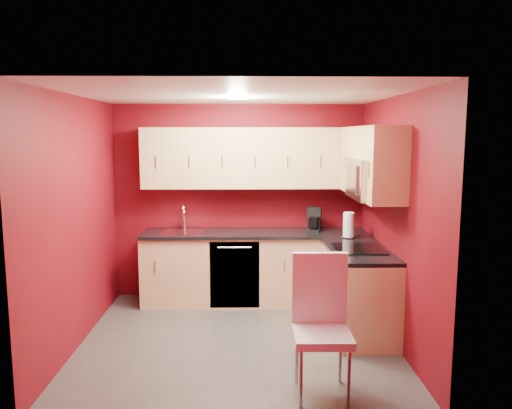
{
  "coord_description": "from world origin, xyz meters",
  "views": [
    {
      "loc": [
        0.09,
        -4.93,
        2.11
      ],
      "look_at": [
        0.2,
        0.55,
        1.34
      ],
      "focal_mm": 35.0,
      "sensor_mm": 36.0,
      "label": 1
    }
  ],
  "objects_px": {
    "microwave": "(372,179)",
    "coffee_maker": "(313,220)",
    "dining_chair": "(322,328)",
    "napkin_holder": "(314,225)",
    "sink": "(183,229)",
    "paper_towel": "(349,225)"
  },
  "relations": [
    {
      "from": "napkin_holder",
      "to": "paper_towel",
      "type": "height_order",
      "value": "paper_towel"
    },
    {
      "from": "sink",
      "to": "napkin_holder",
      "type": "distance_m",
      "value": 1.66
    },
    {
      "from": "coffee_maker",
      "to": "paper_towel",
      "type": "relative_size",
      "value": 0.98
    },
    {
      "from": "microwave",
      "to": "paper_towel",
      "type": "distance_m",
      "value": 0.86
    },
    {
      "from": "dining_chair",
      "to": "napkin_holder",
      "type": "bearing_deg",
      "value": 84.95
    },
    {
      "from": "paper_towel",
      "to": "dining_chair",
      "type": "xyz_separation_m",
      "value": [
        -0.6,
        -1.91,
        -0.49
      ]
    },
    {
      "from": "napkin_holder",
      "to": "paper_towel",
      "type": "bearing_deg",
      "value": -53.05
    },
    {
      "from": "coffee_maker",
      "to": "dining_chair",
      "type": "bearing_deg",
      "value": -79.81
    },
    {
      "from": "coffee_maker",
      "to": "microwave",
      "type": "bearing_deg",
      "value": -49.98
    },
    {
      "from": "sink",
      "to": "coffee_maker",
      "type": "distance_m",
      "value": 1.64
    },
    {
      "from": "sink",
      "to": "dining_chair",
      "type": "relative_size",
      "value": 0.46
    },
    {
      "from": "microwave",
      "to": "paper_towel",
      "type": "xyz_separation_m",
      "value": [
        -0.1,
        0.61,
        -0.6
      ]
    },
    {
      "from": "napkin_holder",
      "to": "dining_chair",
      "type": "xyz_separation_m",
      "value": [
        -0.26,
        -2.36,
        -0.42
      ]
    },
    {
      "from": "microwave",
      "to": "dining_chair",
      "type": "bearing_deg",
      "value": -117.99
    },
    {
      "from": "napkin_holder",
      "to": "paper_towel",
      "type": "distance_m",
      "value": 0.57
    },
    {
      "from": "microwave",
      "to": "napkin_holder",
      "type": "bearing_deg",
      "value": 112.52
    },
    {
      "from": "microwave",
      "to": "coffee_maker",
      "type": "relative_size",
      "value": 2.6
    },
    {
      "from": "microwave",
      "to": "coffee_maker",
      "type": "height_order",
      "value": "microwave"
    },
    {
      "from": "microwave",
      "to": "napkin_holder",
      "type": "xyz_separation_m",
      "value": [
        -0.44,
        1.06,
        -0.67
      ]
    },
    {
      "from": "napkin_holder",
      "to": "microwave",
      "type": "bearing_deg",
      "value": -67.48
    },
    {
      "from": "microwave",
      "to": "napkin_holder",
      "type": "distance_m",
      "value": 1.33
    },
    {
      "from": "coffee_maker",
      "to": "napkin_holder",
      "type": "xyz_separation_m",
      "value": [
        0.02,
        0.03,
        -0.07
      ]
    }
  ]
}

